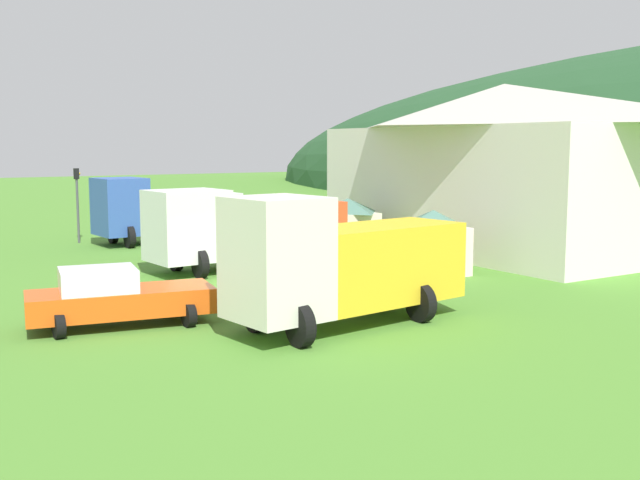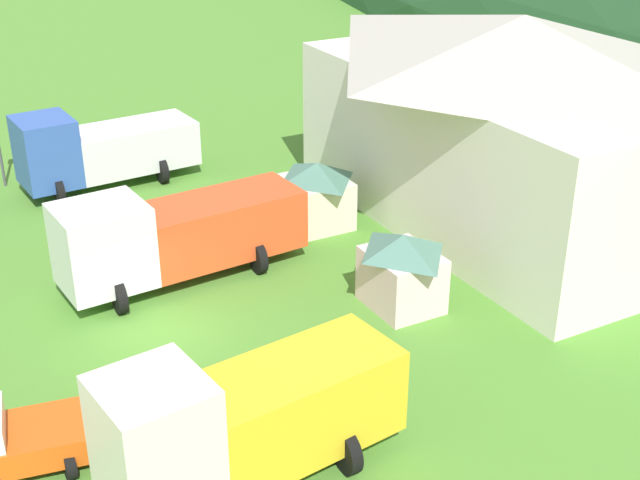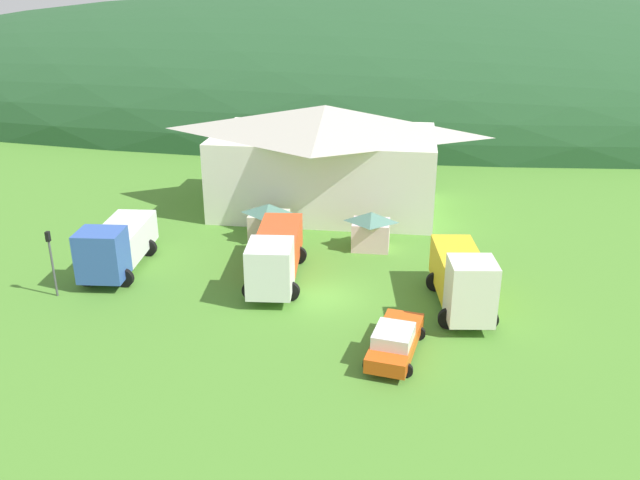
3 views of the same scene
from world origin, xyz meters
name	(u,v)px [view 2 (image 2 of 3)]	position (x,y,z in m)	size (l,w,h in m)	color
ground_plane	(165,337)	(0.00, 0.00, 0.00)	(200.00, 200.00, 0.00)	#4C842D
depot_building	(515,117)	(-2.21, 15.00, 4.08)	(17.46, 10.49, 7.91)	white
play_shed_cream	(317,193)	(-5.11, 8.00, 1.31)	(2.74, 2.28, 2.54)	beige
play_shed_pink	(402,270)	(1.79, 7.34, 1.30)	(2.59, 2.17, 2.52)	beige
box_truck_blue	(98,149)	(-13.13, 1.77, 1.69)	(3.66, 7.63, 3.39)	#3356AD
heavy_rig_white	(172,234)	(-3.37, 1.56, 1.72)	(3.59, 8.56, 3.30)	white
heavy_rig_striped	(241,421)	(7.09, -0.56, 1.84)	(3.58, 7.40, 3.71)	silver
traffic_cone_near_pickup	(144,440)	(4.38, -2.10, 0.00)	(0.36, 0.36, 0.46)	orange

